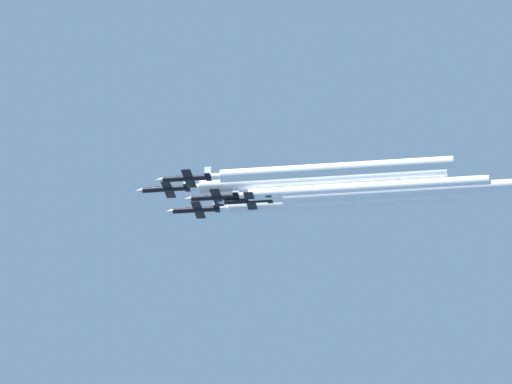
% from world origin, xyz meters
% --- Properties ---
extents(jet_lead, '(8.91, 12.98, 3.12)m').
position_xyz_m(jet_lead, '(0.32, 6.18, 177.22)').
color(jet_lead, black).
extents(jet_left_wingman, '(8.91, 12.98, 3.12)m').
position_xyz_m(jet_left_wingman, '(-7.59, 0.11, 175.62)').
color(jet_left_wingman, black).
extents(jet_right_wingman, '(8.91, 12.98, 3.12)m').
position_xyz_m(jet_right_wingman, '(7.85, 0.53, 175.21)').
color(jet_right_wingman, black).
extents(jet_slot, '(8.91, 12.98, 3.12)m').
position_xyz_m(jet_slot, '(-0.34, -5.09, 174.08)').
color(jet_slot, black).
extents(jet_high_trail, '(8.91, 12.98, 3.12)m').
position_xyz_m(jet_high_trail, '(0.09, -12.54, 172.98)').
color(jet_high_trail, black).
extents(smoke_trail_lead, '(2.85, 57.47, 2.85)m').
position_xyz_m(smoke_trail_lead, '(0.32, -28.46, 177.19)').
color(smoke_trail_lead, white).
extents(smoke_trail_left_wingman, '(2.85, 52.98, 2.85)m').
position_xyz_m(smoke_trail_left_wingman, '(-7.59, -32.29, 175.59)').
color(smoke_trail_left_wingman, white).
extents(smoke_trail_right_wingman, '(2.85, 54.45, 2.85)m').
position_xyz_m(smoke_trail_right_wingman, '(7.85, -32.61, 175.18)').
color(smoke_trail_right_wingman, white).
extents(smoke_trail_slot, '(2.85, 55.27, 2.85)m').
position_xyz_m(smoke_trail_slot, '(-0.34, -38.63, 174.05)').
color(smoke_trail_slot, white).
extents(smoke_trail_high_trail, '(2.85, 60.11, 2.85)m').
position_xyz_m(smoke_trail_high_trail, '(0.09, -48.50, 172.95)').
color(smoke_trail_high_trail, white).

